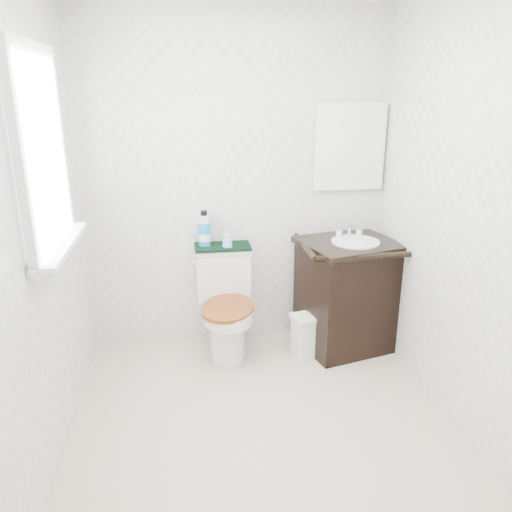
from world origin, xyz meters
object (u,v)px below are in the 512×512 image
object	(u,v)px
toilet	(225,308)
mouthwash_bottle	(204,229)
vanity	(347,292)
cup	(227,240)
trash_bin	(307,335)

from	to	relation	value
toilet	mouthwash_bottle	bearing A→B (deg)	130.64
vanity	cup	world-z (taller)	vanity
trash_bin	cup	xyz separation A→B (m)	(-0.54, 0.26, 0.66)
vanity	trash_bin	xyz separation A→B (m)	(-0.32, -0.10, -0.27)
vanity	cup	bearing A→B (deg)	169.78
trash_bin	mouthwash_bottle	size ratio (longest dim) A/B	1.23
toilet	vanity	size ratio (longest dim) A/B	0.82
toilet	vanity	bearing A→B (deg)	-4.26
trash_bin	toilet	bearing A→B (deg)	163.55
vanity	cup	size ratio (longest dim) A/B	10.20
trash_bin	mouthwash_bottle	distance (m)	1.06
vanity	mouthwash_bottle	bearing A→B (deg)	168.19
vanity	mouthwash_bottle	xyz separation A→B (m)	(-1.02, 0.21, 0.46)
toilet	vanity	xyz separation A→B (m)	(0.89, -0.07, 0.10)
trash_bin	mouthwash_bottle	world-z (taller)	mouthwash_bottle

